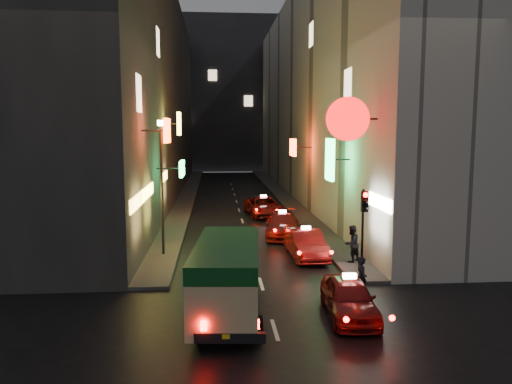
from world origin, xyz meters
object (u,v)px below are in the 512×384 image
object	(u,v)px
minibus	(227,271)
taxi_near	(349,295)
pedestrian_crossing	(362,276)
traffic_light	(364,214)
lamp_post	(162,178)

from	to	relation	value
minibus	taxi_near	size ratio (longest dim) A/B	1.22
taxi_near	pedestrian_crossing	bearing A→B (deg)	59.90
taxi_near	pedestrian_crossing	xyz separation A→B (m)	(0.82, 1.42, 0.17)
minibus	pedestrian_crossing	size ratio (longest dim) A/B	3.18
traffic_light	taxi_near	bearing A→B (deg)	-112.79
taxi_near	traffic_light	bearing A→B (deg)	67.21
pedestrian_crossing	lamp_post	xyz separation A→B (m)	(-7.50, 6.73, 2.82)
minibus	lamp_post	bearing A→B (deg)	109.75
taxi_near	lamp_post	size ratio (longest dim) A/B	0.76
pedestrian_crossing	traffic_light	size ratio (longest dim) A/B	0.52
lamp_post	minibus	bearing A→B (deg)	-70.25
minibus	pedestrian_crossing	bearing A→B (deg)	13.34
taxi_near	pedestrian_crossing	size ratio (longest dim) A/B	2.61
taxi_near	lamp_post	world-z (taller)	lamp_post
traffic_light	lamp_post	size ratio (longest dim) A/B	0.56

